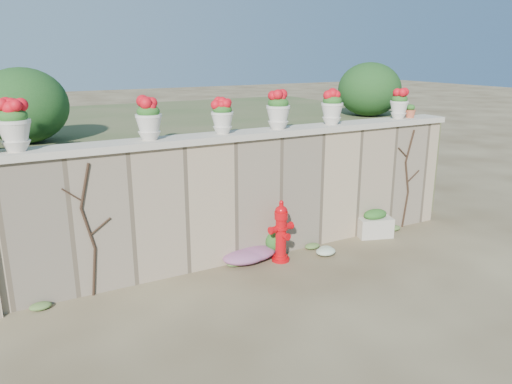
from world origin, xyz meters
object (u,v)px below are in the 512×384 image
planter_box (374,224)px  urn_pot_0 (14,126)px  fire_hydrant (281,231)px  terracotta_pot (410,112)px

planter_box → urn_pot_0: urn_pot_0 is taller
fire_hydrant → planter_box: bearing=-4.2°
urn_pot_0 → terracotta_pot: bearing=0.0°
fire_hydrant → terracotta_pot: bearing=0.9°
urn_pot_0 → terracotta_pot: 6.80m
planter_box → urn_pot_0: (-5.77, 0.34, 2.18)m
fire_hydrant → urn_pot_0: 4.15m
fire_hydrant → terracotta_pot: terracotta_pot is taller
fire_hydrant → urn_pot_0: (-3.66, 0.47, 1.90)m
urn_pot_0 → terracotta_pot: urn_pot_0 is taller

